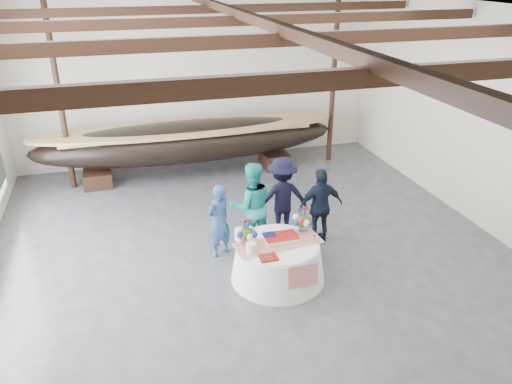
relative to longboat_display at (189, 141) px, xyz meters
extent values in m
cube|color=#3D3D42|center=(0.52, -4.82, -0.95)|extent=(10.00, 12.00, 0.01)
cube|color=silver|center=(0.52, 1.18, 1.30)|extent=(10.00, 0.02, 4.50)
cube|color=silver|center=(5.52, -4.82, 1.30)|extent=(0.02, 12.00, 4.50)
cube|color=white|center=(0.52, -4.82, 3.55)|extent=(10.00, 12.00, 0.01)
cube|color=black|center=(0.52, -8.32, 3.30)|extent=(9.80, 0.12, 0.18)
cube|color=black|center=(0.52, -5.82, 3.30)|extent=(9.80, 0.12, 0.18)
cube|color=black|center=(0.52, -3.32, 3.30)|extent=(9.80, 0.12, 0.18)
cube|color=black|center=(0.52, -0.82, 3.30)|extent=(9.80, 0.12, 0.18)
cube|color=black|center=(0.52, -4.82, 3.43)|extent=(0.15, 11.76, 0.15)
cylinder|color=black|center=(-2.98, 0.00, 1.30)|extent=(0.14, 0.14, 4.50)
cylinder|color=black|center=(4.02, 0.00, 1.30)|extent=(0.14, 0.14, 4.50)
cube|color=black|center=(-2.37, 0.00, -0.75)|extent=(0.69, 0.89, 0.40)
cube|color=black|center=(2.37, 0.00, -0.75)|extent=(0.69, 0.89, 0.40)
ellipsoid|color=black|center=(0.00, 0.00, -0.01)|extent=(7.91, 1.58, 1.09)
cube|color=#9E7A4C|center=(0.00, 0.00, 0.29)|extent=(6.33, 1.04, 0.06)
cone|color=white|center=(0.72, -5.26, -0.60)|extent=(1.68, 1.68, 0.69)
cylinder|color=white|center=(0.72, -5.26, -0.24)|extent=(1.43, 1.43, 0.04)
cube|color=red|center=(0.72, -5.26, -0.22)|extent=(1.60, 0.70, 0.01)
cube|color=white|center=(0.80, -5.16, -0.19)|extent=(0.60, 0.40, 0.07)
cylinder|color=white|center=(0.19, -5.41, -0.13)|extent=(0.18, 0.18, 0.18)
cylinder|color=white|center=(0.10, -4.94, -0.12)|extent=(0.18, 0.18, 0.21)
cube|color=maroon|center=(0.40, -5.68, -0.21)|extent=(0.30, 0.24, 0.03)
cone|color=silver|center=(1.33, -5.38, -0.16)|extent=(0.09, 0.09, 0.12)
imported|color=navy|center=(-0.11, -4.16, -0.21)|extent=(0.64, 0.58, 1.47)
imported|color=teal|center=(0.57, -4.05, -0.05)|extent=(0.89, 0.71, 1.79)
imported|color=black|center=(1.30, -3.77, -0.09)|extent=(1.13, 0.68, 1.71)
imported|color=black|center=(1.94, -4.25, -0.15)|extent=(0.93, 0.39, 1.59)
camera|label=1|loc=(-1.76, -12.40, 4.25)|focal=35.00mm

